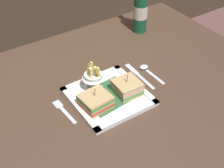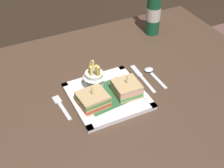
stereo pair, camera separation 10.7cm
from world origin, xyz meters
TOP-DOWN VIEW (x-y plane):
  - dining_table at (0.00, 0.00)m, footprint 1.17×0.88m
  - square_plate at (-0.05, -0.03)m, footprint 0.24×0.24m
  - sandwich_half_left at (-0.11, -0.05)m, footprint 0.10×0.09m
  - sandwich_half_right at (0.01, -0.05)m, footprint 0.09×0.09m
  - fries_cup at (-0.07, 0.03)m, footprint 0.08×0.08m
  - beer_bottle at (0.31, 0.28)m, footprint 0.06×0.06m
  - fork at (-0.20, -0.00)m, footprint 0.03×0.13m
  - knife at (0.11, 0.02)m, footprint 0.02×0.17m
  - spoon at (0.16, 0.02)m, footprint 0.03×0.13m

SIDE VIEW (x-z plane):
  - dining_table at x=0.00m, z-range 0.25..1.00m
  - fork at x=-0.20m, z-range 0.75..0.75m
  - knife at x=0.11m, z-range 0.75..0.75m
  - spoon at x=0.16m, z-range 0.75..0.76m
  - square_plate at x=-0.05m, z-range 0.74..0.76m
  - sandwich_half_left at x=-0.11m, z-range 0.74..0.82m
  - sandwich_half_right at x=0.01m, z-range 0.74..0.82m
  - fries_cup at x=-0.07m, z-range 0.74..0.85m
  - beer_bottle at x=0.31m, z-range 0.71..0.99m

